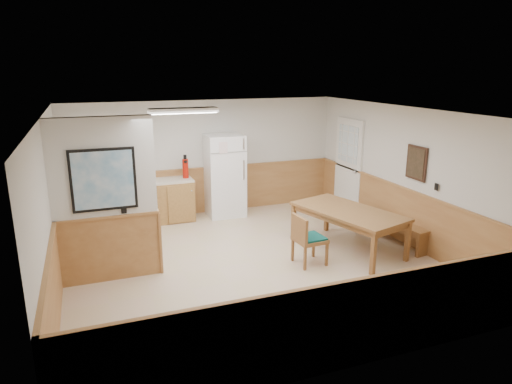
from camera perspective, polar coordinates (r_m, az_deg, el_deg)
name	(u,v)px	position (r m, az deg, el deg)	size (l,w,h in m)	color
ground	(252,262)	(7.77, -0.47, -8.77)	(6.00, 6.00, 0.00)	beige
ceiling	(252,112)	(7.12, -0.51, 9.93)	(6.00, 6.00, 0.02)	white
back_wall	(205,157)	(10.15, -6.34, 4.31)	(6.00, 0.02, 2.50)	silver
right_wall	(405,176)	(8.81, 18.18, 1.95)	(0.02, 6.00, 2.50)	silver
left_wall	(50,210)	(6.96, -24.40, -2.11)	(0.02, 6.00, 2.50)	silver
wainscot_back	(207,190)	(10.30, -6.19, 0.19)	(6.00, 0.04, 1.00)	#AF7E46
wainscot_right	(401,215)	(8.99, 17.68, -2.71)	(0.04, 6.00, 1.00)	#AF7E46
wainscot_left	(57,260)	(7.20, -23.59, -7.81)	(0.04, 6.00, 1.00)	#AF7E46
partition_wall	(105,202)	(7.13, -18.31, -1.25)	(1.50, 0.20, 2.50)	silver
kitchen_counter	(154,201)	(9.80, -12.59, -1.10)	(2.20, 0.61, 1.00)	#AA793C
exterior_door	(348,166)	(10.34, 11.43, 3.18)	(0.07, 1.02, 2.15)	white
kitchen_window	(105,150)	(9.78, -18.40, 5.00)	(0.80, 0.04, 1.00)	white
wall_painting	(416,163)	(8.50, 19.41, 3.45)	(0.04, 0.50, 0.60)	#311D13
fluorescent_fixture	(183,110)	(8.16, -9.08, 10.04)	(1.20, 0.30, 0.09)	white
refrigerator	(225,176)	(9.96, -3.92, 2.06)	(0.80, 0.73, 1.79)	white
dining_table	(348,215)	(8.20, 11.45, -2.81)	(1.52, 2.20, 0.75)	brown
dining_bench	(392,224)	(8.90, 16.61, -3.86)	(0.61, 1.68, 0.45)	brown
dining_chair	(305,236)	(7.55, 6.17, -5.52)	(0.69, 0.50, 0.85)	brown
fire_extinguisher	(185,168)	(9.76, -8.82, 3.00)	(0.13, 0.13, 0.50)	#AF1509
soap_bottle	(96,180)	(9.63, -19.34, 1.42)	(0.06, 0.06, 0.20)	green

